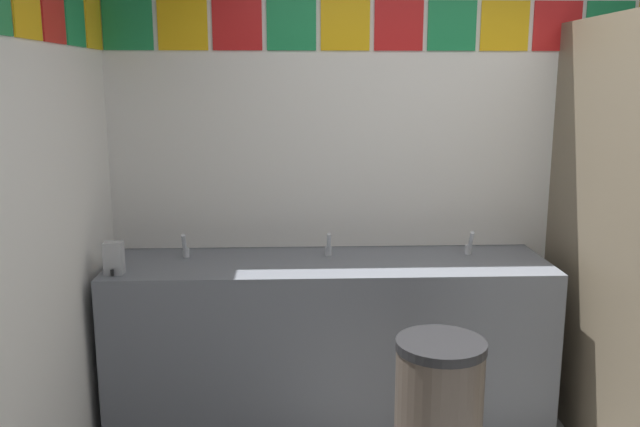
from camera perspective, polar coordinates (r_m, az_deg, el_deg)
wall_back at (r=3.80m, az=10.68°, el=4.30°), size 3.71×0.09×2.72m
vanity_counter at (r=3.60m, az=0.80°, el=-10.83°), size 2.27×0.61×0.90m
faucet_left at (r=3.57m, az=-11.50°, el=-2.96°), size 0.04×0.10×0.14m
faucet_center at (r=3.53m, az=0.74°, el=-2.89°), size 0.04×0.10×0.14m
faucet_right at (r=3.65m, az=12.72°, el=-2.70°), size 0.04×0.10×0.14m
soap_dispenser at (r=3.37m, az=-17.30°, el=-3.69°), size 0.09×0.09×0.16m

